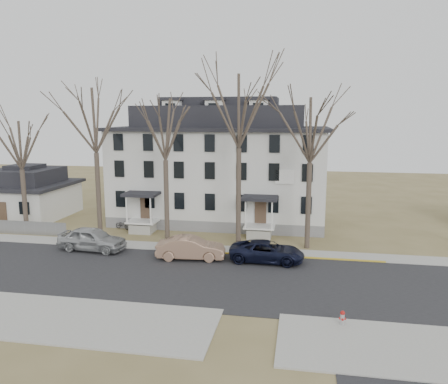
% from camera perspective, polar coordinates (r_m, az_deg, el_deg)
% --- Properties ---
extents(ground, '(120.00, 120.00, 0.00)m').
position_cam_1_polar(ground, '(26.90, -3.38, -12.66)').
color(ground, olive).
rests_on(ground, ground).
extents(main_road, '(120.00, 10.00, 0.04)m').
position_cam_1_polar(main_road, '(28.71, -2.43, -11.16)').
color(main_road, '#27272A').
rests_on(main_road, ground).
extents(far_sidewalk, '(120.00, 2.00, 0.08)m').
position_cam_1_polar(far_sidewalk, '(34.26, -0.24, -7.62)').
color(far_sidewalk, '#A09F97').
rests_on(far_sidewalk, ground).
extents(near_sidewalk_right, '(14.00, 5.00, 0.08)m').
position_cam_1_polar(near_sidewalk_right, '(22.59, 25.97, -18.33)').
color(near_sidewalk_right, '#A09F97').
rests_on(near_sidewalk_right, ground).
extents(near_sidewalk_left, '(20.00, 5.00, 0.08)m').
position_cam_1_polar(near_sidewalk_left, '(25.79, -24.37, -14.60)').
color(near_sidewalk_left, '#A09F97').
rests_on(near_sidewalk_left, ground).
extents(yellow_curb, '(14.00, 0.25, 0.06)m').
position_cam_1_polar(yellow_curb, '(32.91, 8.17, -8.46)').
color(yellow_curb, gold).
rests_on(yellow_curb, ground).
extents(boarding_house, '(20.80, 12.36, 12.05)m').
position_cam_1_polar(boarding_house, '(43.11, -0.48, 3.33)').
color(boarding_house, slate).
rests_on(boarding_house, ground).
extents(small_house, '(8.70, 8.70, 5.00)m').
position_cam_1_polar(small_house, '(49.53, -24.32, -0.35)').
color(small_house, silver).
rests_on(small_house, ground).
extents(tree_far_left, '(8.40, 8.40, 13.72)m').
position_cam_1_polar(tree_far_left, '(37.90, -16.56, 9.55)').
color(tree_far_left, '#473B31').
rests_on(tree_far_left, ground).
extents(tree_mid_left, '(7.80, 7.80, 12.74)m').
position_cam_1_polar(tree_mid_left, '(35.65, -7.74, 8.67)').
color(tree_mid_left, '#473B31').
rests_on(tree_mid_left, ground).
extents(tree_center, '(9.00, 9.00, 14.70)m').
position_cam_1_polar(tree_center, '(34.30, 1.98, 11.19)').
color(tree_center, '#473B31').
rests_on(tree_center, ground).
extents(tree_mid_right, '(7.80, 7.80, 12.74)m').
position_cam_1_polar(tree_mid_right, '(33.95, 11.29, 8.52)').
color(tree_mid_right, '#473B31').
rests_on(tree_mid_right, ground).
extents(tree_bungalow, '(6.60, 6.60, 10.78)m').
position_cam_1_polar(tree_bungalow, '(41.55, -25.12, 5.95)').
color(tree_bungalow, '#473B31').
rests_on(tree_bungalow, ground).
extents(car_silver, '(5.47, 2.59, 1.81)m').
position_cam_1_polar(car_silver, '(35.43, -16.84, -5.93)').
color(car_silver, '#A6A8A9').
rests_on(car_silver, ground).
extents(car_tan, '(5.11, 2.25, 1.63)m').
position_cam_1_polar(car_tan, '(32.05, -4.36, -7.37)').
color(car_tan, '#977259').
rests_on(car_tan, ground).
extents(car_navy, '(5.37, 2.60, 1.47)m').
position_cam_1_polar(car_navy, '(31.58, 5.63, -7.80)').
color(car_navy, black).
rests_on(car_navy, ground).
extents(bicycle_left, '(1.67, 1.02, 0.83)m').
position_cam_1_polar(bicycle_left, '(41.32, -13.11, -4.22)').
color(bicycle_left, black).
rests_on(bicycle_left, ground).
extents(fire_hydrant, '(0.33, 0.31, 0.80)m').
position_cam_1_polar(fire_hydrant, '(23.31, 15.20, -15.63)').
color(fire_hydrant, '#B7B7BA').
rests_on(fire_hydrant, ground).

